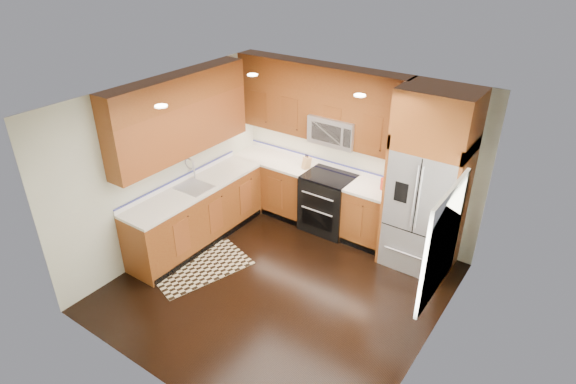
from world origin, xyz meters
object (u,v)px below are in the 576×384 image
Objects in this scene: knife_block at (307,163)px; utensil_crock at (385,182)px; range at (328,202)px; rug at (201,267)px; refrigerator at (428,182)px.

utensil_crock is (1.32, 0.06, 0.02)m from knife_block.
range reaches higher than rug.
range is at bearing -174.13° from utensil_crock.
range is 1.07m from utensil_crock.
utensil_crock is (1.83, 2.05, 1.06)m from rug.
rug is 2.30m from knife_block.
range is 2.23m from rug.
rug is 2.95m from utensil_crock.
rug is at bearing -115.83° from range.
refrigerator is at bearing -1.40° from range.
utensil_crock is (0.88, 0.09, 0.59)m from range.
refrigerator is 0.72m from utensil_crock.
refrigerator is (1.55, -0.04, 0.83)m from range.
knife_block is at bearing 93.40° from rug.
knife_block is 0.69× the size of utensil_crock.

